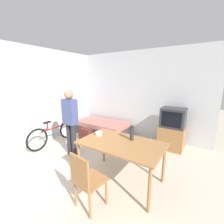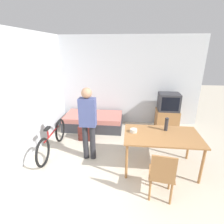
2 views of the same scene
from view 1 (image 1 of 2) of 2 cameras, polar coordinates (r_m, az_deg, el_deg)
The scene contains 12 objects.
ground_plane at distance 3.01m, azimuth -27.66°, elevation -27.31°, with size 20.00×20.00×0.00m, color beige.
wall_back at distance 4.99m, azimuth 7.59°, elevation 6.73°, with size 4.80×0.06×2.70m.
wall_left at distance 4.92m, azimuth -23.11°, elevation 5.74°, with size 0.06×4.45×2.70m.
daybed at distance 5.15m, azimuth -3.68°, elevation -5.96°, with size 1.74×0.94×0.43m.
tv at distance 4.31m, azimuth 21.88°, elevation -6.21°, with size 0.64×0.54×1.11m.
dining_table at distance 2.73m, azimuth 3.52°, elevation -12.98°, with size 1.45×0.88×0.76m.
wooden_chair at distance 2.32m, azimuth -10.03°, elevation -23.87°, with size 0.45×0.45×0.88m.
bicycle at distance 4.66m, azimuth -21.25°, elevation -7.56°, with size 0.11×1.64×0.71m.
person_standing at distance 3.69m, azimuth -15.65°, elevation -2.37°, with size 0.34×0.22×1.61m.
thermos_flask at distance 2.77m, azimuth 7.57°, elevation -7.67°, with size 0.07×0.07×0.27m.
mate_bowl at distance 3.01m, azimuth -5.10°, elevation -8.17°, with size 0.14×0.14×0.07m.
backpack at distance 4.64m, azimuth -10.04°, elevation -8.56°, with size 0.36×0.23×0.39m.
Camera 1 is at (2.13, -1.00, 1.87)m, focal length 24.00 mm.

